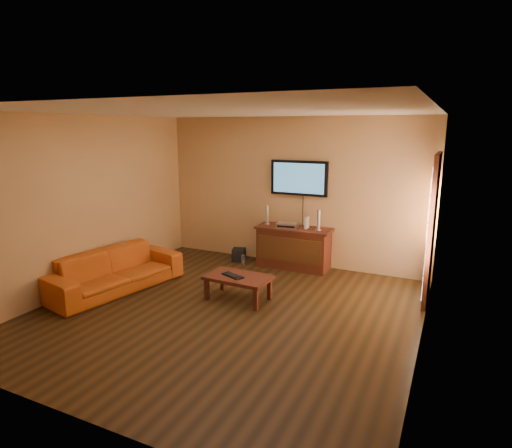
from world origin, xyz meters
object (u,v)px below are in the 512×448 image
Objects in this scene: subwoofer at (239,255)px; bottle at (243,260)px; television at (299,178)px; keyboard at (233,276)px; game_console at (307,223)px; media_console at (293,247)px; sofa at (114,264)px; speaker_right at (319,221)px; av_receiver at (287,225)px; coffee_table at (238,279)px; speaker_left at (267,216)px.

bottle is (0.21, -0.22, -0.02)m from subwoofer.
subwoofer is 0.31m from bottle.
television reaches higher than keyboard.
game_console is 1.51m from subwoofer.
game_console is at bearing 6.73° from media_console.
sofa is at bearing -123.67° from bottle.
sofa is at bearing -167.49° from keyboard.
speaker_right reaches higher than av_receiver.
speaker_right is 1.66× the size of bottle.
sofa is at bearing -134.54° from subwoofer.
television is at bearing -29.74° from sofa.
television reaches higher than coffee_table.
subwoofer is at bearing 114.86° from keyboard.
av_receiver is 1.53× the size of subwoofer.
media_console reaches higher than subwoofer.
keyboard is (0.80, -1.73, 0.26)m from subwoofer.
speaker_right is at bearing -38.27° from sofa.
media_console is 0.64× the size of sofa.
game_console reaches higher than coffee_table.
game_console is at bearing -0.94° from speaker_left.
speaker_right is 1.76× the size of game_console.
coffee_table is 2.47× the size of keyboard.
subwoofer is (-0.54, -0.11, -0.79)m from speaker_left.
speaker_left is at bearing 179.83° from game_console.
sofa is 6.08× the size of speaker_left.
bottle is (-0.88, -0.52, -1.52)m from television.
speaker_right is at bearing 67.39° from keyboard.
game_console is (2.39, 2.25, 0.44)m from sofa.
coffee_table is 2.62× the size of av_receiver.
speaker_left is at bearing -23.75° from sofa.
speaker_right reaches higher than subwoofer.
coffee_table is 1.62m from bottle.
media_console is at bearing 18.77° from bottle.
media_console is at bearing 81.21° from keyboard.
bottle is 0.56× the size of keyboard.
bottle is (-0.33, -0.34, -0.81)m from speaker_left.
av_receiver is at bearing -167.06° from game_console.
television is 2.91× the size of speaker_right.
speaker_left is 1.94m from keyboard.
game_console is at bearing -39.59° from television.
coffee_table is 2.00m from sofa.
sofa is 8.89× the size of subwoofer.
av_receiver is 1.06m from bottle.
game_console is 0.87× the size of subwoofer.
speaker_left is 0.94m from bottle.
game_console is (0.44, 1.79, 0.54)m from coffee_table.
keyboard is at bearing -68.42° from bottle.
keyboard is at bearing -65.75° from sofa.
speaker_left is (-0.54, -0.18, -0.71)m from television.
keyboard is (-0.51, -1.83, -0.48)m from game_console.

